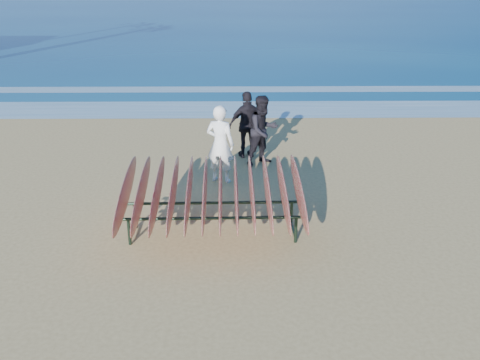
{
  "coord_description": "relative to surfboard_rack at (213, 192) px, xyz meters",
  "views": [
    {
      "loc": [
        -0.11,
        -7.91,
        4.44
      ],
      "look_at": [
        0.0,
        0.8,
        0.95
      ],
      "focal_mm": 38.0,
      "sensor_mm": 36.0,
      "label": 1
    }
  ],
  "objects": [
    {
      "name": "ocean",
      "position": [
        0.5,
        54.55,
        -0.85
      ],
      "size": [
        160.0,
        160.0,
        0.0
      ],
      "primitive_type": "plane",
      "color": "navy",
      "rests_on": "ground"
    },
    {
      "name": "person_dark_a",
      "position": [
        1.12,
        3.86,
        0.02
      ],
      "size": [
        1.07,
        1.02,
        1.75
      ],
      "primitive_type": "imported",
      "rotation": [
        0.0,
        0.0,
        0.56
      ],
      "color": "black",
      "rests_on": "ground"
    },
    {
      "name": "surfboard_rack",
      "position": [
        0.0,
        0.0,
        0.0
      ],
      "size": [
        3.21,
        2.67,
        1.34
      ],
      "rotation": [
        0.0,
        0.0,
        0.02
      ],
      "color": "black",
      "rests_on": "ground"
    },
    {
      "name": "ground",
      "position": [
        0.5,
        -0.45,
        -0.85
      ],
      "size": [
        120.0,
        120.0,
        0.0
      ],
      "primitive_type": "plane",
      "color": "tan",
      "rests_on": "ground"
    },
    {
      "name": "foam_far",
      "position": [
        0.5,
        13.05,
        -0.85
      ],
      "size": [
        160.0,
        160.0,
        0.0
      ],
      "primitive_type": "plane",
      "color": "white",
      "rests_on": "ground"
    },
    {
      "name": "foam_near",
      "position": [
        0.5,
        9.55,
        -0.84
      ],
      "size": [
        160.0,
        160.0,
        0.0
      ],
      "primitive_type": "plane",
      "color": "white",
      "rests_on": "ground"
    },
    {
      "name": "person_white",
      "position": [
        0.07,
        2.66,
        0.05
      ],
      "size": [
        0.77,
        0.63,
        1.81
      ],
      "primitive_type": "imported",
      "rotation": [
        0.0,
        0.0,
        2.8
      ],
      "color": "white",
      "rests_on": "ground"
    },
    {
      "name": "person_dark_b",
      "position": [
        0.74,
        4.41,
        0.02
      ],
      "size": [
        1.1,
        0.7,
        1.74
      ],
      "primitive_type": "imported",
      "rotation": [
        0.0,
        0.0,
        3.44
      ],
      "color": "black",
      "rests_on": "ground"
    }
  ]
}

